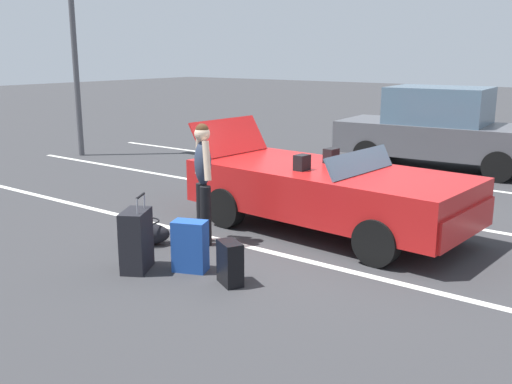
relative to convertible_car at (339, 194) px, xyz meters
name	(u,v)px	position (x,y,z in m)	size (l,w,h in m)	color
ground_plane	(327,231)	(-0.20, 0.01, -0.59)	(80.00, 80.00, 0.00)	#333335
lot_line_near	(277,254)	(-0.20, -1.27, -0.59)	(18.00, 0.12, 0.01)	silver
lot_line_mid	(370,210)	(-0.20, 1.43, -0.59)	(18.00, 0.12, 0.01)	silver
lot_line_far	(429,182)	(-0.20, 4.13, -0.59)	(18.00, 0.12, 0.01)	silver
convertible_car	(339,194)	(0.00, 0.00, 0.00)	(4.32, 2.05, 1.50)	red
suitcase_large_black	(136,241)	(-1.24, -2.75, -0.22)	(0.48, 0.56, 0.94)	black
suitcase_medium_bright	(190,246)	(-0.70, -2.38, -0.28)	(0.46, 0.38, 0.62)	#1E479E
suitcase_small_carryon	(230,263)	(-0.05, -2.42, -0.34)	(0.39, 0.34, 0.50)	black
duffel_bag	(146,233)	(-1.86, -2.02, -0.43)	(0.70, 0.61, 0.34)	black
traveler_person	(203,177)	(-1.27, -1.49, 0.34)	(0.55, 0.41, 1.65)	black
parked_sedan_near	(440,129)	(-0.59, 5.69, 0.30)	(4.62, 2.13, 1.82)	#4C4C51
parking_lamp_post	(72,13)	(-8.51, 1.94, 2.89)	(0.50, 0.24, 6.12)	#4C4C51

